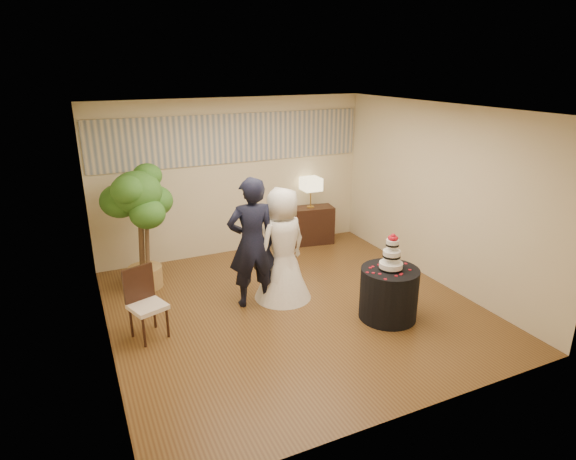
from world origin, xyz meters
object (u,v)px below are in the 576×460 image
bride (283,244)px  table_lamp (311,193)px  groom (252,243)px  ficus_tree (140,228)px  side_chair (147,305)px  wedding_cake (392,252)px  cake_table (389,294)px  console (310,225)px

bride → table_lamp: 2.37m
groom → table_lamp: 2.70m
ficus_tree → side_chair: size_ratio=2.10×
wedding_cake → groom: bearing=143.1°
table_lamp → side_chair: 4.12m
wedding_cake → side_chair: bearing=164.3°
cake_table → ficus_tree: size_ratio=0.40×
wedding_cake → table_lamp: 3.08m
wedding_cake → table_lamp: (0.37, 3.05, 0.04)m
cake_table → side_chair: 3.20m
groom → cake_table: size_ratio=2.41×
side_chair → wedding_cake: bearing=-35.1°
bride → table_lamp: size_ratio=2.93×
table_lamp → console: bearing=0.0°
groom → table_lamp: bearing=-128.7°
groom → bride: 0.49m
console → side_chair: bearing=-138.3°
cake_table → bride: bearing=132.2°
groom → ficus_tree: 1.83m
bride → wedding_cake: size_ratio=3.34×
table_lamp → ficus_tree: size_ratio=0.30×
bride → console: 2.42m
table_lamp → ficus_tree: (-3.25, -0.65, -0.04)m
cake_table → wedding_cake: size_ratio=1.55×
cake_table → console: bearing=83.0°
groom → side_chair: bearing=17.5°
bride → table_lamp: bride is taller
wedding_cake → console: size_ratio=0.58×
cake_table → side_chair: side_chair is taller
cake_table → wedding_cake: wedding_cake is taller
side_chair → console: bearing=12.9°
cake_table → side_chair: size_ratio=0.85×
groom → cake_table: 2.02m
bride → wedding_cake: 1.59m
wedding_cake → bride: bearing=132.2°
cake_table → table_lamp: table_lamp is taller
wedding_cake → side_chair: (-3.08, 0.87, -0.51)m
wedding_cake → side_chair: 3.24m
groom → console: size_ratio=2.18×
groom → bride: groom is taller
groom → side_chair: 1.64m
console → ficus_tree: bearing=-159.3°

